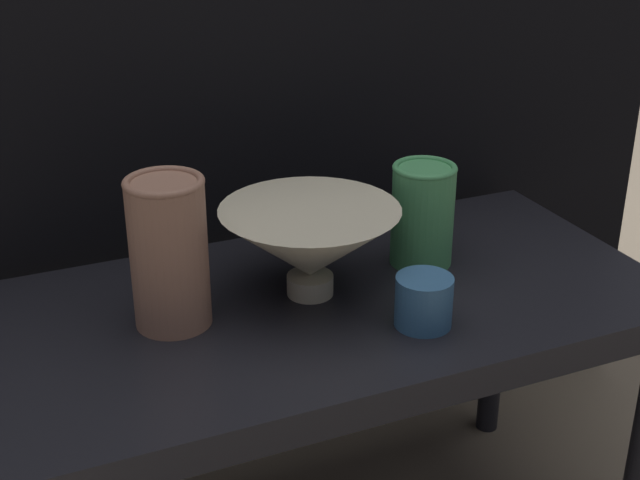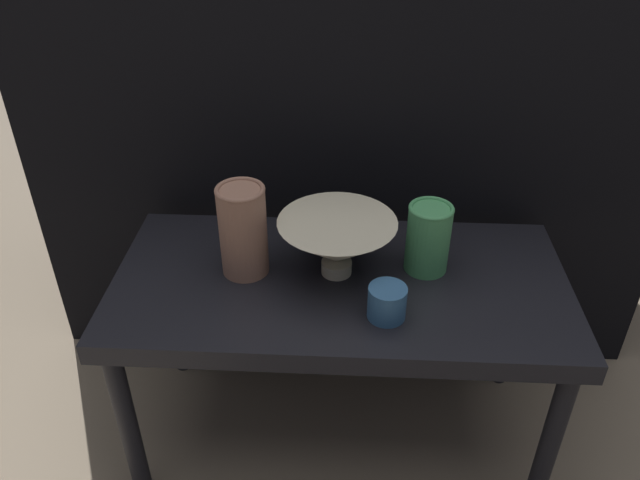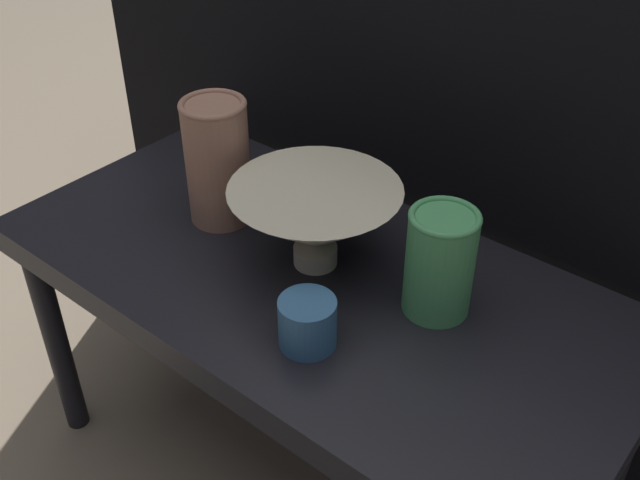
{
  "view_description": "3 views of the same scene",
  "coord_description": "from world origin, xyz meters",
  "px_view_note": "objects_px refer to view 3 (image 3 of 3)",
  "views": [
    {
      "loc": [
        -0.38,
        -0.86,
        0.93
      ],
      "look_at": [
        0.01,
        0.02,
        0.48
      ],
      "focal_mm": 50.0,
      "sensor_mm": 36.0,
      "label": 1
    },
    {
      "loc": [
        0.01,
        -0.92,
        1.11
      ],
      "look_at": [
        -0.04,
        0.01,
        0.49
      ],
      "focal_mm": 35.0,
      "sensor_mm": 36.0,
      "label": 2
    },
    {
      "loc": [
        0.48,
        -0.57,
        1.01
      ],
      "look_at": [
        0.01,
        -0.0,
        0.47
      ],
      "focal_mm": 42.0,
      "sensor_mm": 36.0,
      "label": 3
    }
  ],
  "objects_px": {
    "vase_textured_left": "(217,160)",
    "vase_colorful_right": "(440,261)",
    "cup": "(307,323)",
    "bowl": "(315,219)"
  },
  "relations": [
    {
      "from": "bowl",
      "to": "vase_textured_left",
      "type": "relative_size",
      "value": 1.23
    },
    {
      "from": "bowl",
      "to": "vase_colorful_right",
      "type": "height_order",
      "value": "vase_colorful_right"
    },
    {
      "from": "vase_textured_left",
      "to": "vase_colorful_right",
      "type": "bearing_deg",
      "value": 4.16
    },
    {
      "from": "bowl",
      "to": "vase_colorful_right",
      "type": "xyz_separation_m",
      "value": [
        0.17,
        0.02,
        0.0
      ]
    },
    {
      "from": "vase_textured_left",
      "to": "cup",
      "type": "distance_m",
      "value": 0.29
    },
    {
      "from": "bowl",
      "to": "vase_textured_left",
      "type": "distance_m",
      "value": 0.17
    },
    {
      "from": "vase_textured_left",
      "to": "vase_colorful_right",
      "type": "xyz_separation_m",
      "value": [
        0.34,
        0.02,
        -0.02
      ]
    },
    {
      "from": "vase_colorful_right",
      "to": "cup",
      "type": "xyz_separation_m",
      "value": [
        -0.08,
        -0.14,
        -0.04
      ]
    },
    {
      "from": "cup",
      "to": "bowl",
      "type": "bearing_deg",
      "value": 126.39
    },
    {
      "from": "vase_colorful_right",
      "to": "cup",
      "type": "distance_m",
      "value": 0.17
    }
  ]
}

